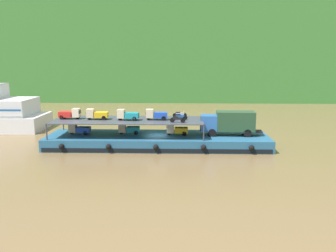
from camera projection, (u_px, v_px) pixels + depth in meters
ground_plane at (158, 146)px, 45.82m from camera, size 400.00×400.00×0.00m
hillside_far_bank at (170, 40)px, 106.62m from camera, size 143.41×40.41×30.01m
cargo_barge at (158, 141)px, 45.65m from camera, size 28.43×7.80×1.50m
covered_lorry at (229, 122)px, 45.17m from camera, size 7.92×2.52×3.10m
cargo_rack at (128, 120)px, 45.29m from camera, size 19.23×6.47×2.00m
mini_truck_lower_stern at (79, 129)px, 45.90m from camera, size 2.77×1.25×1.38m
mini_truck_lower_aft at (129, 129)px, 46.05m from camera, size 2.79×1.29×1.38m
mini_truck_lower_mid at (177, 130)px, 45.52m from camera, size 2.75×1.22×1.38m
mini_truck_upper_stern at (70, 114)px, 45.74m from camera, size 2.78×1.27×1.38m
mini_truck_upper_mid at (97, 114)px, 45.31m from camera, size 2.79×1.29×1.38m
mini_truck_upper_fore at (128, 115)px, 44.77m from camera, size 2.79×1.28×1.38m
mini_truck_upper_bow at (156, 115)px, 45.05m from camera, size 2.76×1.23×1.38m
motorcycle_upper_port at (177, 119)px, 43.11m from camera, size 1.90×0.55×0.87m
motorcycle_upper_centre at (180, 117)px, 45.01m from camera, size 1.90×0.55×0.87m
motorcycle_upper_stbd at (180, 114)px, 46.92m from camera, size 1.90×0.55×0.87m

